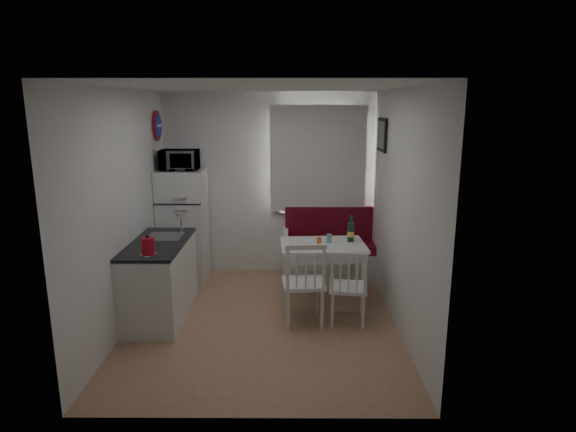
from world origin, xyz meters
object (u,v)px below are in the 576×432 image
at_px(kitchen_counter, 160,279).
at_px(chair_left, 304,275).
at_px(wine_bottle, 351,228).
at_px(fridge, 184,225).
at_px(kettle, 148,246).
at_px(dining_table, 323,250).
at_px(bench, 331,254).
at_px(microwave, 179,160).
at_px(chair_right, 349,280).

xyz_separation_m(kitchen_counter, chair_left, (1.66, -0.28, 0.15)).
distance_m(kitchen_counter, wine_bottle, 2.36).
bearing_deg(kitchen_counter, wine_bottle, 12.23).
height_order(kitchen_counter, fridge, fridge).
height_order(kettle, wine_bottle, kettle).
height_order(dining_table, fridge, fridge).
height_order(kitchen_counter, dining_table, kitchen_counter).
bearing_deg(fridge, wine_bottle, -18.62).
distance_m(bench, microwave, 2.50).
xyz_separation_m(chair_right, kettle, (-2.11, -0.26, 0.46)).
relative_size(chair_left, fridge, 0.34).
relative_size(chair_left, wine_bottle, 1.58).
relative_size(chair_right, kettle, 2.17).
bearing_deg(kitchen_counter, fridge, 89.10).
relative_size(microwave, kettle, 2.27).
height_order(bench, fridge, fridge).
bearing_deg(chair_right, chair_left, -172.63).
bearing_deg(dining_table, kettle, -157.06).
height_order(dining_table, wine_bottle, wine_bottle).
bearing_deg(wine_bottle, kitchen_counter, -167.77).
bearing_deg(chair_right, kitchen_counter, 179.07).
bearing_deg(microwave, dining_table, -23.06).
xyz_separation_m(bench, chair_left, (-0.44, -1.64, 0.28)).
distance_m(chair_left, wine_bottle, 1.03).
relative_size(kitchen_counter, chair_left, 2.51).
relative_size(chair_right, wine_bottle, 1.43).
bearing_deg(chair_right, wine_bottle, 88.75).
relative_size(dining_table, fridge, 0.68).
relative_size(dining_table, chair_right, 2.24).
relative_size(bench, chair_right, 2.92).
xyz_separation_m(bench, chair_right, (0.06, -1.63, 0.22)).
height_order(chair_left, wine_bottle, wine_bottle).
bearing_deg(kettle, chair_left, 8.98).
xyz_separation_m(bench, wine_bottle, (0.16, -0.87, 0.61)).
distance_m(dining_table, chair_right, 0.72).
height_order(dining_table, microwave, microwave).
bearing_deg(microwave, fridge, 90.00).
height_order(bench, dining_table, bench).
bearing_deg(chair_right, bench, 98.38).
bearing_deg(kitchen_counter, bench, 32.88).
height_order(fridge, wine_bottle, fridge).
xyz_separation_m(dining_table, fridge, (-1.89, 0.85, 0.10)).
bearing_deg(kitchen_counter, dining_table, 11.54).
xyz_separation_m(kitchen_counter, kettle, (0.05, -0.54, 0.55)).
distance_m(kitchen_counter, bench, 2.50).
relative_size(bench, fridge, 0.89).
height_order(chair_left, kettle, kettle).
distance_m(bench, wine_bottle, 1.07).
distance_m(chair_right, wine_bottle, 0.86).
height_order(kitchen_counter, chair_right, kitchen_counter).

